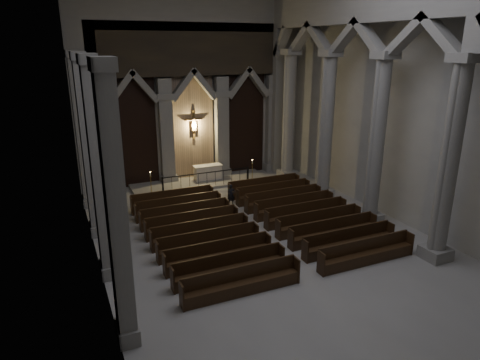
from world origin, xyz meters
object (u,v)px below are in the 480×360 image
(candle_stand_left, at_px, (151,191))
(worshipper, at_px, (231,195))
(altar, at_px, (208,172))
(pews, at_px, (256,225))
(candle_stand_right, at_px, (252,176))
(altar_rail, at_px, (207,178))

(candle_stand_left, xyz_separation_m, worshipper, (3.68, -2.87, 0.16))
(altar, bearing_deg, candle_stand_left, -158.84)
(candle_stand_left, xyz_separation_m, pews, (3.38, -6.51, -0.09))
(candle_stand_left, distance_m, worshipper, 4.67)
(candle_stand_right, bearing_deg, candle_stand_left, -178.21)
(altar, relative_size, worshipper, 1.57)
(candle_stand_right, xyz_separation_m, worshipper, (-2.72, -3.07, 0.17))
(pews, relative_size, worshipper, 8.55)
(altar_rail, height_order, candle_stand_right, candle_stand_right)
(altar_rail, distance_m, candle_stand_left, 3.40)
(worshipper, bearing_deg, candle_stand_left, 145.94)
(altar_rail, bearing_deg, altar, 68.41)
(candle_stand_left, bearing_deg, candle_stand_right, 1.79)
(candle_stand_right, distance_m, worshipper, 4.11)
(pews, xyz_separation_m, worshipper, (0.30, 3.64, 0.25))
(candle_stand_left, bearing_deg, pews, -62.56)
(candle_stand_right, relative_size, worshipper, 1.30)
(pews, bearing_deg, candle_stand_right, 65.82)
(altar, relative_size, candle_stand_right, 1.21)
(altar, xyz_separation_m, worshipper, (-0.24, -4.39, -0.04))
(candle_stand_left, relative_size, candle_stand_right, 1.02)
(altar, relative_size, pews, 0.18)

